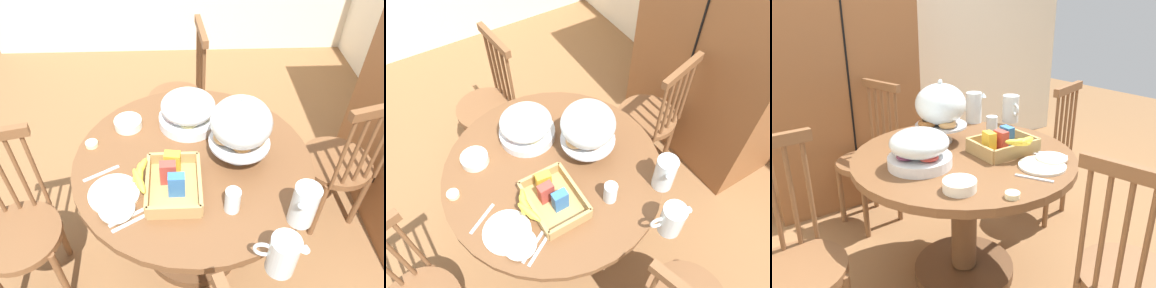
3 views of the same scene
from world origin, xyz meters
The scene contains 21 objects.
ground_plane centered at (0.00, 0.00, 0.00)m, with size 10.00×10.00×0.00m, color brown.
wall_back centered at (0.00, 1.83, 1.30)m, with size 4.80×0.06×2.60m, color silver.
wooden_armoire centered at (-0.25, 1.50, 0.98)m, with size 1.18×0.60×1.96m.
dining_table centered at (-0.04, 0.13, 0.51)m, with size 1.12×1.12×0.74m.
windsor_chair_near_window centered at (-0.24, 0.96, 0.45)m, with size 0.42×0.42×0.97m.
windsor_chair_by_cabinet centered at (-0.90, 0.08, 0.45)m, with size 0.40×0.40×0.97m.
windsor_chair_facing_door centered at (0.14, -0.71, 0.45)m, with size 0.42×0.42×0.97m.
windsor_chair_far_side centered at (0.79, 0.35, 0.45)m, with size 0.42×0.42×0.97m.
pastry_stand_with_dome centered at (-0.05, 0.34, 0.94)m, with size 0.28×0.28×0.34m.
fruit_platter_covered centered at (-0.30, 0.11, 0.83)m, with size 0.30×0.30×0.18m.
orange_juice_pitcher centered at (0.32, 0.54, 0.83)m, with size 0.17×0.12×0.19m.
milk_pitcher centered at (0.52, 0.41, 0.82)m, with size 0.11×0.19×0.17m.
cereal_basket centered at (0.13, 0.02, 0.78)m, with size 0.32×0.30×0.12m.
china_plate_large centered at (0.16, -0.22, 0.75)m, with size 0.22×0.22×0.01m, color white.
china_plate_small centered at (0.25, -0.19, 0.76)m, with size 0.15×0.15×0.01m, color white.
cereal_bowl centered at (-0.28, -0.19, 0.76)m, with size 0.14×0.14×0.04m, color white.
drinking_glass centered at (0.26, 0.27, 0.80)m, with size 0.06×0.06×0.11m, color silver.
butter_dish centered at (-0.15, -0.36, 0.75)m, with size 0.06×0.06×0.02m, color beige.
table_knife centered at (0.28, -0.15, 0.74)m, with size 0.17×0.01×0.01m, color silver.
dinner_fork centered at (0.31, -0.13, 0.74)m, with size 0.17×0.01×0.01m, color silver.
soup_spoon centered at (0.04, -0.29, 0.74)m, with size 0.17×0.01×0.01m, color silver.
Camera 3 is at (-1.03, -1.30, 1.44)m, focal length 34.58 mm.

